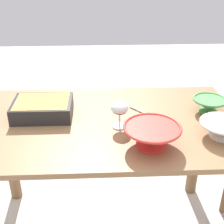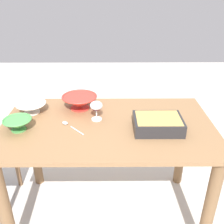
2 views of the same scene
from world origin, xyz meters
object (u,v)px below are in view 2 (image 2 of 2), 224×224
dining_table (108,144)px  mixing_bowl (18,124)px  casserole_dish (158,123)px  serving_spoon (69,125)px  wine_glass (96,107)px  small_bowl (80,101)px  serving_bowl (31,107)px

dining_table → mixing_bowl: size_ratio=7.82×
casserole_dish → mixing_bowl: casserole_dish is taller
casserole_dish → serving_spoon: bearing=-4.9°
wine_glass → small_bowl: wine_glass is taller
dining_table → serving_bowl: (0.52, -0.16, 0.20)m
wine_glass → small_bowl: size_ratio=0.53×
casserole_dish → mixing_bowl: bearing=-0.0°
mixing_bowl → small_bowl: size_ratio=0.70×
wine_glass → serving_bowl: bearing=-13.0°
wine_glass → serving_bowl: (0.45, -0.10, -0.05)m
wine_glass → mixing_bowl: bearing=15.3°
serving_spoon → small_bowl: bearing=-100.5°
casserole_dish → wine_glass: bearing=-18.9°
mixing_bowl → small_bowl: 0.45m
casserole_dish → small_bowl: (0.50, -0.29, 0.01)m
dining_table → wine_glass: 0.26m
wine_glass → casserole_dish: size_ratio=0.45×
dining_table → casserole_dish: bearing=166.9°
wine_glass → mixing_bowl: size_ratio=0.76×
wine_glass → mixing_bowl: (0.47, 0.13, -0.05)m
casserole_dish → small_bowl: size_ratio=1.18×
casserole_dish → serving_bowl: 0.86m
wine_glass → serving_spoon: 0.21m
wine_glass → casserole_dish: bearing=161.1°
serving_spoon → serving_bowl: bearing=-33.6°
wine_glass → serving_bowl: wine_glass is taller
mixing_bowl → serving_bowl: (-0.02, -0.23, -0.00)m
mixing_bowl → serving_spoon: size_ratio=1.01×
serving_bowl → serving_spoon: bearing=146.4°
mixing_bowl → wine_glass: bearing=-164.7°
small_bowl → serving_spoon: (0.05, 0.25, -0.05)m
small_bowl → dining_table: bearing=131.3°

